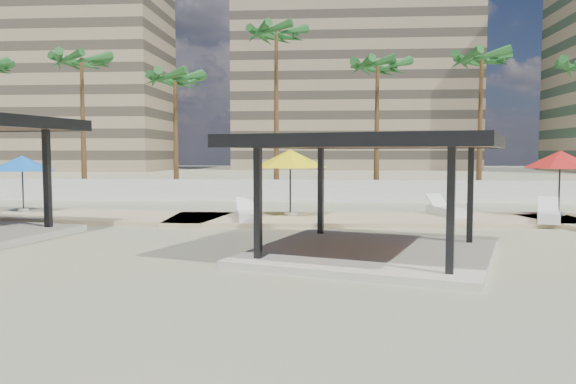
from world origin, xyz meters
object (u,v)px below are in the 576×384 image
object	(u,v)px
lounger_c	(445,211)
lounger_b	(548,216)
pavilion_central	(373,185)
umbrella_c	(560,160)
umbrella_a	(22,163)
lounger_a	(246,215)

from	to	relation	value
lounger_c	lounger_b	bearing A→B (deg)	-135.27
lounger_b	pavilion_central	bearing A→B (deg)	152.93
umbrella_c	lounger_c	size ratio (longest dim) A/B	1.47
pavilion_central	umbrella_a	xyz separation A→B (m)	(-14.37, 8.55, 0.37)
lounger_a	pavilion_central	bearing A→B (deg)	-158.91
pavilion_central	umbrella_c	size ratio (longest dim) A/B	2.36
lounger_a	lounger_c	distance (m)	8.08
pavilion_central	lounger_a	xyz separation A→B (m)	(-4.28, 6.26, -1.50)
umbrella_a	umbrella_c	xyz separation A→B (m)	(22.55, 0.27, 0.19)
umbrella_c	lounger_a	size ratio (longest dim) A/B	1.51
lounger_b	lounger_a	bearing A→B (deg)	111.21
umbrella_a	lounger_b	bearing A→B (deg)	-5.13
umbrella_a	lounger_a	distance (m)	10.52
umbrella_c	lounger_a	bearing A→B (deg)	-168.40
lounger_b	umbrella_a	bearing A→B (deg)	104.19
umbrella_a	lounger_a	xyz separation A→B (m)	(10.09, -2.29, -1.88)
umbrella_a	lounger_b	xyz separation A→B (m)	(21.33, -1.92, -1.86)
pavilion_central	umbrella_a	world-z (taller)	pavilion_central
umbrella_a	lounger_c	distance (m)	18.01
pavilion_central	lounger_b	size ratio (longest dim) A/B	3.33
pavilion_central	lounger_c	distance (m)	9.13
pavilion_central	umbrella_a	distance (m)	16.72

